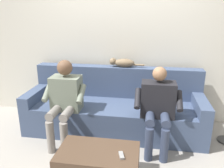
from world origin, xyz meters
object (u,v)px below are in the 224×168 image
couch (115,109)px  coffee_table (98,165)px  cat_on_backrest (123,63)px  remote_gray (121,155)px  person_right_seated (65,97)px  person_left_seated (158,104)px

couch → coffee_table: 1.16m
couch → cat_on_backrest: bearing=-106.6°
cat_on_backrest → remote_gray: bearing=96.5°
couch → person_right_seated: 0.81m
coffee_table → person_left_seated: (-0.61, -0.72, 0.43)m
couch → coffee_table: couch is taller
coffee_table → remote_gray: remote_gray is taller
remote_gray → cat_on_backrest: bearing=-9.7°
person_left_seated → remote_gray: bearing=65.0°
person_right_seated → cat_on_backrest: bearing=-134.7°
person_left_seated → cat_on_backrest: bearing=-52.9°
coffee_table → person_right_seated: person_right_seated is taller
couch → person_right_seated: size_ratio=2.29×
person_right_seated → person_left_seated: bearing=179.8°
cat_on_backrest → remote_gray: (-0.17, 1.47, -0.60)m
person_right_seated → remote_gray: 1.19m
coffee_table → person_right_seated: size_ratio=0.75×
couch → person_right_seated: bearing=35.2°
coffee_table → person_right_seated: 1.05m
couch → cat_on_backrest: size_ratio=4.79×
coffee_table → remote_gray: 0.32m
couch → cat_on_backrest: (-0.08, -0.27, 0.65)m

